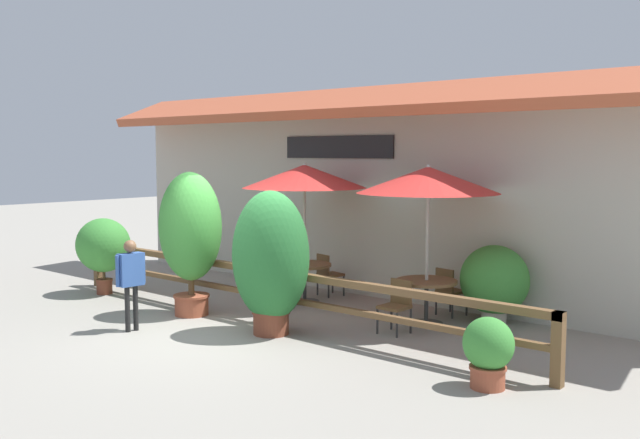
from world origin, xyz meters
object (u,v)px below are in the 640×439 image
chair_middle_streetside (397,303)px  chair_middle_wallside (449,289)px  potted_plant_small_flowering (190,231)px  potted_plant_corner_fern (494,281)px  chair_near_wallside (328,272)px  dining_table_near (305,271)px  dining_table_middle (426,289)px  potted_plant_broad_leaf (488,350)px  chair_near_streetside (277,283)px  patio_umbrella_near (304,176)px  potted_plant_entrance_palm (103,246)px  potted_plant_tall_tropical (271,259)px  pedestrian (131,273)px  patio_umbrella_middle (428,180)px

chair_middle_streetside → chair_middle_wallside: same height
potted_plant_small_flowering → potted_plant_corner_fern: size_ratio=1.91×
chair_near_wallside → dining_table_near: bearing=107.9°
dining_table_middle → potted_plant_broad_leaf: bearing=-44.3°
chair_near_streetside → chair_middle_wallside: size_ratio=1.00×
patio_umbrella_near → potted_plant_small_flowering: 2.45m
chair_near_wallside → potted_plant_entrance_palm: (-3.59, -2.85, 0.51)m
dining_table_near → chair_near_streetside: (0.01, -0.77, -0.13)m
chair_middle_wallside → potted_plant_small_flowering: 4.70m
chair_near_wallside → chair_middle_streetside: 3.14m
potted_plant_small_flowering → patio_umbrella_near: bearing=69.1°
dining_table_near → dining_table_middle: (2.73, 0.03, 0.00)m
potted_plant_tall_tropical → pedestrian: bearing=-143.7°
dining_table_middle → potted_plant_tall_tropical: bearing=-125.0°
patio_umbrella_middle → potted_plant_corner_fern: (0.83, 0.80, -1.71)m
potted_plant_broad_leaf → potted_plant_small_flowering: potted_plant_small_flowering is taller
chair_near_wallside → pedestrian: bearing=96.0°
patio_umbrella_near → chair_near_wallside: bearing=94.2°
patio_umbrella_near → dining_table_near: size_ratio=2.60×
potted_plant_tall_tropical → potted_plant_small_flowering: bearing=179.3°
patio_umbrella_near → chair_near_streetside: patio_umbrella_near is taller
chair_middle_wallside → potted_plant_entrance_palm: size_ratio=0.55×
chair_middle_streetside → potted_plant_corner_fern: 1.85m
patio_umbrella_middle → chair_middle_streetside: patio_umbrella_middle is taller
patio_umbrella_middle → chair_near_streetside: bearing=-163.7°
dining_table_middle → chair_middle_wallside: 0.81m
chair_near_wallside → pedestrian: 4.32m
chair_near_streetside → chair_middle_streetside: same height
chair_near_wallside → dining_table_middle: chair_near_wallside is taller
chair_near_wallside → potted_plant_tall_tropical: potted_plant_tall_tropical is taller
chair_middle_wallside → potted_plant_small_flowering: bearing=50.6°
chair_near_streetside → chair_near_wallside: bearing=105.2°
chair_near_wallside → chair_middle_wallside: (2.76, 0.07, 0.00)m
potted_plant_tall_tropical → chair_middle_wallside: bearing=63.5°
chair_near_streetside → potted_plant_corner_fern: 3.91m
patio_umbrella_middle → pedestrian: patio_umbrella_middle is taller
chair_middle_wallside → potted_plant_small_flowering: (-3.51, -2.95, 1.03)m
dining_table_near → potted_plant_broad_leaf: potted_plant_broad_leaf is taller
dining_table_near → potted_plant_tall_tropical: (1.21, -2.14, 0.61)m
chair_middle_streetside → potted_plant_tall_tropical: potted_plant_tall_tropical is taller
dining_table_near → chair_near_streetside: chair_near_streetside is taller
potted_plant_tall_tropical → potted_plant_corner_fern: (2.36, 2.98, -0.49)m
patio_umbrella_near → potted_plant_broad_leaf: bearing=-24.0°
chair_near_wallside → potted_plant_corner_fern: 3.63m
patio_umbrella_near → patio_umbrella_middle: same height
chair_middle_wallside → patio_umbrella_middle: bearing=103.0°
chair_near_wallside → patio_umbrella_near: bearing=107.9°
patio_umbrella_middle → potted_plant_tall_tropical: (-1.52, -2.17, -1.22)m
pedestrian → potted_plant_small_flowering: bearing=11.4°
dining_table_near → potted_plant_tall_tropical: 2.53m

